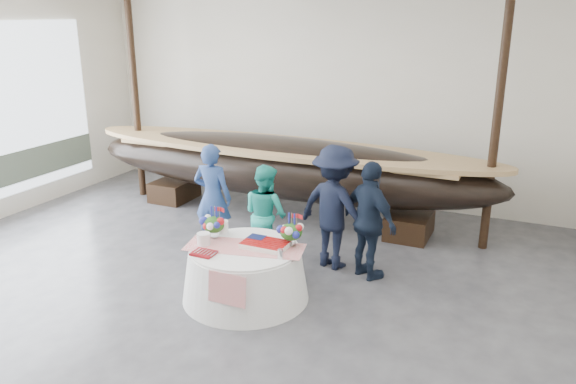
% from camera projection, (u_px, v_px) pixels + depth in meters
% --- Properties ---
extents(floor, '(10.00, 12.00, 0.01)m').
position_uv_depth(floor, '(144.00, 331.00, 6.90)').
color(floor, '#3D3D42').
rests_on(floor, ground).
extents(wall_back, '(10.00, 0.02, 4.50)m').
position_uv_depth(wall_back, '(323.00, 89.00, 11.42)').
color(wall_back, silver).
rests_on(wall_back, ground).
extents(longboat_display, '(8.23, 1.65, 1.54)m').
position_uv_depth(longboat_display, '(281.00, 167.00, 10.51)').
color(longboat_display, black).
rests_on(longboat_display, ground).
extents(banquet_table, '(1.72, 1.72, 0.74)m').
position_uv_depth(banquet_table, '(245.00, 273.00, 7.61)').
color(banquet_table, white).
rests_on(banquet_table, ground).
extents(tabletop_items, '(1.67, 0.99, 0.40)m').
position_uv_depth(tabletop_items, '(249.00, 233.00, 7.59)').
color(tabletop_items, red).
rests_on(tabletop_items, banquet_table).
extents(guest_woman_blue, '(0.67, 0.47, 1.77)m').
position_uv_depth(guest_woman_blue, '(213.00, 197.00, 9.07)').
color(guest_woman_blue, navy).
rests_on(guest_woman_blue, ground).
extents(guest_woman_teal, '(0.92, 0.83, 1.56)m').
position_uv_depth(guest_woman_teal, '(266.00, 214.00, 8.65)').
color(guest_woman_teal, teal).
rests_on(guest_woman_teal, ground).
extents(guest_man_left, '(1.37, 1.00, 1.90)m').
position_uv_depth(guest_man_left, '(335.00, 207.00, 8.40)').
color(guest_man_left, black).
rests_on(guest_man_left, ground).
extents(guest_man_right, '(1.10, 0.92, 1.76)m').
position_uv_depth(guest_man_right, '(370.00, 221.00, 8.05)').
color(guest_man_right, black).
rests_on(guest_man_right, ground).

